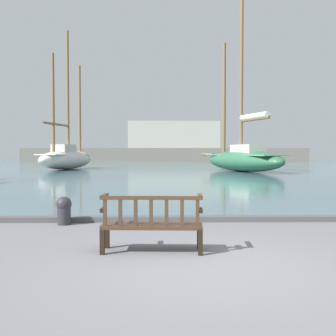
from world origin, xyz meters
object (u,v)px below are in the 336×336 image
object	(u,v)px
park_bench	(152,223)
sailboat_outer_starboard	(243,157)
mooring_bollard	(64,209)
sailboat_mid_port	(67,157)

from	to	relation	value
park_bench	sailboat_outer_starboard	world-z (taller)	sailboat_outer_starboard
sailboat_outer_starboard	mooring_bollard	bearing A→B (deg)	-109.88
park_bench	sailboat_outer_starboard	xyz separation A→B (m)	(6.54, 26.19, 0.76)
sailboat_outer_starboard	mooring_bollard	world-z (taller)	sailboat_outer_starboard
sailboat_outer_starboard	sailboat_mid_port	xyz separation A→B (m)	(-14.70, 4.34, -0.05)
park_bench	mooring_bollard	world-z (taller)	park_bench
sailboat_outer_starboard	park_bench	bearing A→B (deg)	-104.03
sailboat_mid_port	mooring_bollard	world-z (taller)	sailboat_mid_port
park_bench	sailboat_mid_port	distance (m)	31.60
park_bench	sailboat_outer_starboard	size ratio (longest dim) A/B	0.11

